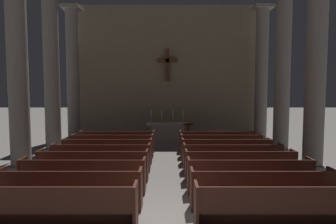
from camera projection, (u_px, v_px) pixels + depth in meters
The scene contains 29 objects.
pew_left_row_1 at pixel (53, 207), 5.76m from camera, with size 3.33×0.50×0.95m.
pew_left_row_2 at pixel (71, 189), 6.81m from camera, with size 3.33×0.50×0.95m.
pew_left_row_3 at pixel (84, 176), 7.87m from camera, with size 3.33×0.50×0.95m.
pew_left_row_4 at pixel (94, 165), 8.92m from camera, with size 3.33×0.50×0.95m.
pew_left_row_5 at pixel (102, 157), 9.98m from camera, with size 3.33×0.50×0.95m.
pew_left_row_6 at pixel (108, 151), 11.03m from camera, with size 3.33×0.50×0.95m.
pew_left_row_7 at pixel (114, 146), 12.09m from camera, with size 3.33×0.50×0.95m.
pew_left_row_8 at pixel (118, 141), 13.14m from camera, with size 3.33×0.50×0.95m.
pew_right_row_1 at pixel (280, 207), 5.74m from camera, with size 3.33×0.50×0.95m.
pew_right_row_2 at pixel (263, 189), 6.80m from camera, with size 3.33×0.50×0.95m.
pew_right_row_3 at pixel (250, 176), 7.85m from camera, with size 3.33×0.50×0.95m.
pew_right_row_4 at pixel (241, 166), 8.91m from camera, with size 3.33×0.50×0.95m.
pew_right_row_5 at pixel (233, 158), 9.96m from camera, with size 3.33×0.50×0.95m.
pew_right_row_6 at pixel (227, 151), 11.02m from camera, with size 3.33×0.50×0.95m.
pew_right_row_7 at pixel (222, 146), 12.08m from camera, with size 3.33×0.50×0.95m.
pew_right_row_8 at pixel (218, 141), 13.13m from camera, with size 3.33×0.50×0.95m.
column_left_second at pixel (19, 68), 9.89m from camera, with size 0.99×0.99×7.17m.
column_right_second at pixel (317, 68), 9.86m from camera, with size 0.99×0.99×7.17m.
column_left_third at pixel (53, 73), 12.77m from camera, with size 0.99×0.99×7.17m.
column_right_third at pixel (283, 73), 12.74m from camera, with size 0.99×0.99×7.17m.
column_left_fourth at pixel (74, 76), 15.65m from camera, with size 0.99×0.99×7.17m.
column_right_fourth at pixel (262, 76), 15.62m from camera, with size 0.99×0.99×7.17m.
altar at pixel (168, 132), 15.65m from camera, with size 2.20×0.90×1.01m.
candlestick_outer_left at pixel (152, 119), 15.60m from camera, with size 0.16×0.16×0.69m.
candlestick_inner_left at pixel (162, 119), 15.60m from camera, with size 0.16×0.16×0.69m.
candlestick_inner_right at pixel (174, 119), 15.59m from camera, with size 0.16×0.16×0.69m.
candlestick_outer_right at pixel (184, 119), 15.59m from camera, with size 0.16×0.16×0.69m.
apse_with_cross at pixel (168, 72), 17.05m from camera, with size 11.12×0.47×7.59m.
lectern at pixel (189, 135), 14.45m from camera, with size 0.44×0.36×1.15m.
Camera 1 is at (0.04, -5.63, 2.78)m, focal length 31.36 mm.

